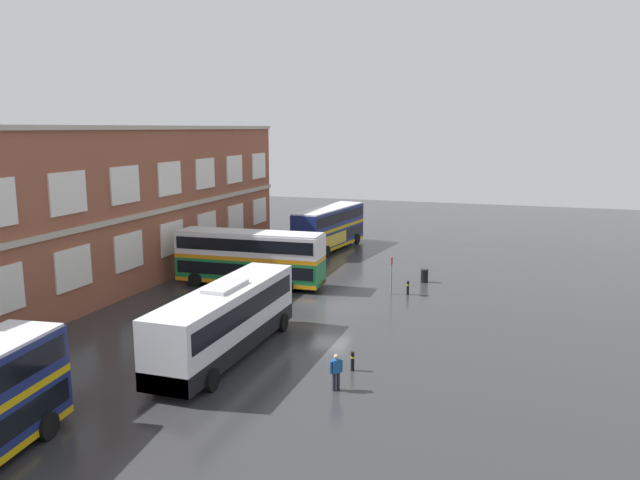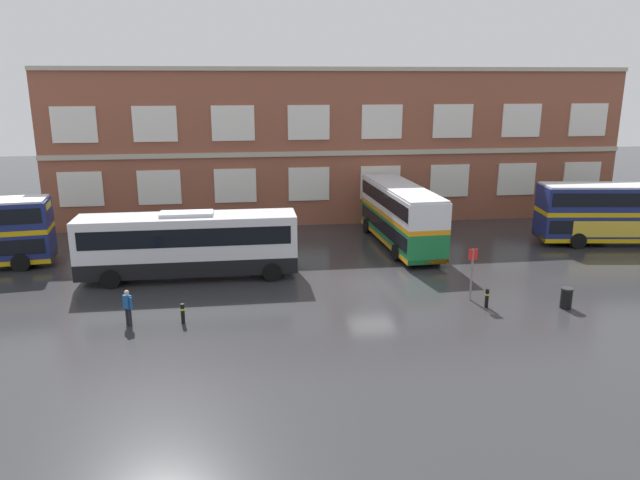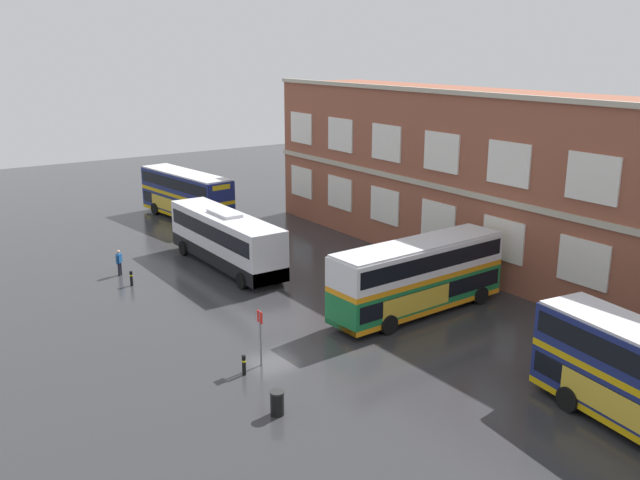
{
  "view_description": "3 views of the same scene",
  "coord_description": "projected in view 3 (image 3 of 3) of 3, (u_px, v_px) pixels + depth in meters",
  "views": [
    {
      "loc": [
        -37.09,
        -11.68,
        11.6
      ],
      "look_at": [
        0.12,
        0.72,
        4.42
      ],
      "focal_mm": 34.57,
      "sensor_mm": 36.0,
      "label": 1
    },
    {
      "loc": [
        -7.04,
        -30.38,
        10.85
      ],
      "look_at": [
        -2.78,
        1.03,
        2.3
      ],
      "focal_mm": 33.49,
      "sensor_mm": 36.0,
      "label": 2
    },
    {
      "loc": [
        29.98,
        -17.44,
        14.3
      ],
      "look_at": [
        1.82,
        1.92,
        4.68
      ],
      "focal_mm": 38.54,
      "sensor_mm": 36.0,
      "label": 3
    }
  ],
  "objects": [
    {
      "name": "brick_terminal_building",
      "position": [
        515.0,
        184.0,
        44.7
      ],
      "size": [
        44.16,
        8.19,
        11.75
      ],
      "color": "brown",
      "rests_on": "ground"
    },
    {
      "name": "safety_bollard_west",
      "position": [
        131.0,
        278.0,
        42.52
      ],
      "size": [
        0.19,
        0.19,
        0.95
      ],
      "color": "black",
      "rests_on": "ground"
    },
    {
      "name": "safety_bollard_east",
      "position": [
        244.0,
        365.0,
        30.92
      ],
      "size": [
        0.19,
        0.19,
        0.95
      ],
      "color": "black",
      "rests_on": "ground"
    },
    {
      "name": "double_decker_near",
      "position": [
        186.0,
        195.0,
        58.62
      ],
      "size": [
        11.23,
        3.88,
        4.07
      ],
      "color": "navy",
      "rests_on": "ground"
    },
    {
      "name": "station_litter_bin",
      "position": [
        277.0,
        403.0,
        27.56
      ],
      "size": [
        0.6,
        0.6,
        1.03
      ],
      "color": "black",
      "rests_on": "ground"
    },
    {
      "name": "double_decker_middle",
      "position": [
        418.0,
        276.0,
        37.8
      ],
      "size": [
        3.24,
        11.1,
        4.07
      ],
      "color": "#197038",
      "rests_on": "ground"
    },
    {
      "name": "bus_stand_flag",
      "position": [
        260.0,
        333.0,
        31.54
      ],
      "size": [
        0.44,
        0.1,
        2.7
      ],
      "color": "slate",
      "rests_on": "ground"
    },
    {
      "name": "waiting_passenger",
      "position": [
        119.0,
        261.0,
        44.37
      ],
      "size": [
        0.51,
        0.53,
        1.7
      ],
      "color": "black",
      "rests_on": "ground"
    },
    {
      "name": "ground_plane",
      "position": [
        303.0,
        313.0,
        38.26
      ],
      "size": [
        120.0,
        120.0,
        0.0
      ],
      "primitive_type": "plane",
      "color": "#2B2B2D"
    },
    {
      "name": "touring_coach",
      "position": [
        226.0,
        239.0,
        45.89
      ],
      "size": [
        12.01,
        2.92,
        3.8
      ],
      "color": "silver",
      "rests_on": "ground"
    }
  ]
}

